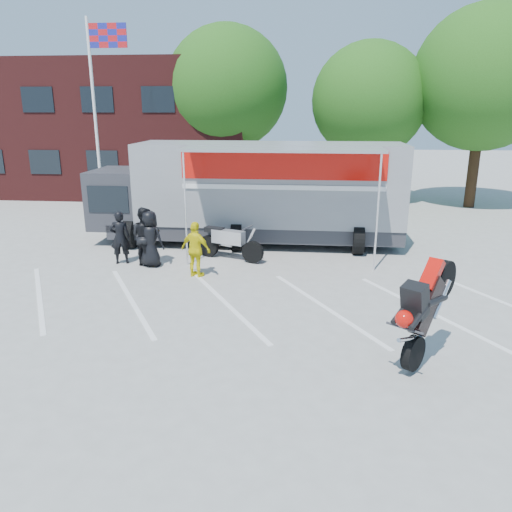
% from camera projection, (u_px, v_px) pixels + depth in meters
% --- Properties ---
extents(ground, '(100.00, 100.00, 0.00)m').
position_uv_depth(ground, '(211.00, 320.00, 11.28)').
color(ground, '#A5A59F').
rests_on(ground, ground).
extents(parking_bay_lines, '(18.09, 13.33, 0.01)m').
position_uv_depth(parking_bay_lines, '(218.00, 303.00, 12.23)').
color(parking_bay_lines, white).
rests_on(parking_bay_lines, ground).
extents(office_building, '(18.00, 8.00, 7.00)m').
position_uv_depth(office_building, '(94.00, 128.00, 28.38)').
color(office_building, '#4F1A19').
rests_on(office_building, ground).
extents(flagpole, '(1.61, 0.12, 8.00)m').
position_uv_depth(flagpole, '(99.00, 96.00, 19.96)').
color(flagpole, white).
rests_on(flagpole, ground).
extents(tree_left, '(6.12, 6.12, 8.64)m').
position_uv_depth(tree_left, '(227.00, 88.00, 25.15)').
color(tree_left, '#382314').
rests_on(tree_left, ground).
extents(tree_mid, '(5.44, 5.44, 7.68)m').
position_uv_depth(tree_mid, '(369.00, 101.00, 23.72)').
color(tree_mid, '#382314').
rests_on(tree_mid, ground).
extents(tree_right, '(6.46, 6.46, 9.12)m').
position_uv_depth(tree_right, '(484.00, 79.00, 22.52)').
color(tree_right, '#382314').
rests_on(tree_right, ground).
extents(transporter_truck, '(10.97, 5.33, 3.48)m').
position_uv_depth(transporter_truck, '(255.00, 243.00, 17.72)').
color(transporter_truck, gray).
rests_on(transporter_truck, ground).
extents(parked_motorcycle, '(2.46, 1.57, 1.23)m').
position_uv_depth(parked_motorcycle, '(230.00, 260.00, 15.77)').
color(parked_motorcycle, silver).
rests_on(parked_motorcycle, ground).
extents(stunt_bike_rider, '(1.82, 1.99, 2.17)m').
position_uv_depth(stunt_bike_rider, '(429.00, 359.00, 9.53)').
color(stunt_bike_rider, black).
rests_on(stunt_bike_rider, ground).
extents(spectator_leather_a, '(0.95, 0.75, 1.69)m').
position_uv_depth(spectator_leather_a, '(150.00, 239.00, 14.90)').
color(spectator_leather_a, black).
rests_on(spectator_leather_a, ground).
extents(spectator_leather_b, '(0.68, 0.53, 1.64)m').
position_uv_depth(spectator_leather_b, '(120.00, 237.00, 15.17)').
color(spectator_leather_b, black).
rests_on(spectator_leather_b, ground).
extents(spectator_leather_c, '(1.06, 0.96, 1.78)m').
position_uv_depth(spectator_leather_c, '(145.00, 236.00, 15.02)').
color(spectator_leather_c, black).
rests_on(spectator_leather_c, ground).
extents(spectator_hivis, '(1.01, 0.71, 1.59)m').
position_uv_depth(spectator_hivis, '(196.00, 250.00, 13.96)').
color(spectator_hivis, yellow).
rests_on(spectator_hivis, ground).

